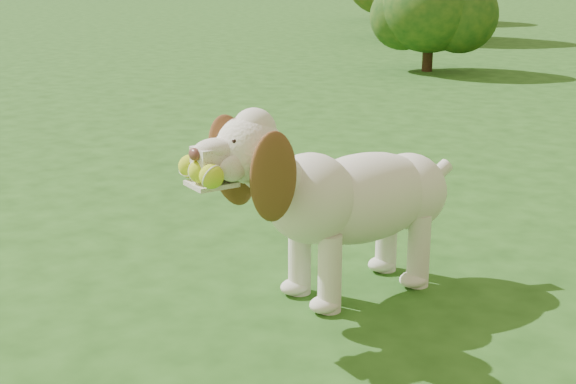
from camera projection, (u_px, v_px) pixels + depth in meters
The scene contains 3 objects.
ground at pixel (343, 373), 2.73m from camera, with size 80.00×80.00×0.00m, color #1D4413.
dog at pixel (341, 193), 3.24m from camera, with size 0.70×1.26×0.83m.
shrub_a at pixel (430, 9), 9.66m from camera, with size 1.23×1.23×1.27m.
Camera 1 is at (1.37, -2.03, 1.37)m, focal length 50.00 mm.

